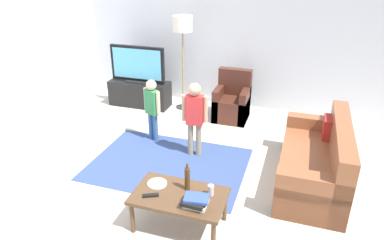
{
  "coord_description": "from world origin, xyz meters",
  "views": [
    {
      "loc": [
        1.4,
        -3.64,
        2.72
      ],
      "look_at": [
        0.0,
        0.6,
        0.65
      ],
      "focal_mm": 32.84,
      "sensor_mm": 36.0,
      "label": 1
    }
  ],
  "objects_px": {
    "bottle": "(187,178)",
    "plate": "(157,184)",
    "tv_stand": "(140,94)",
    "floor_lamp": "(182,29)",
    "tv": "(138,65)",
    "child_near_tv": "(152,105)",
    "book_stack": "(195,201)",
    "couch": "(319,164)",
    "tv_remote": "(151,195)",
    "child_center": "(195,113)",
    "coffee_table": "(179,198)",
    "armchair": "(232,103)",
    "soda_can": "(211,190)"
  },
  "relations": [
    {
      "from": "child_near_tv",
      "to": "plate",
      "type": "relative_size",
      "value": 4.66
    },
    {
      "from": "tv_stand",
      "to": "bottle",
      "type": "xyz_separation_m",
      "value": [
        2.02,
        -2.95,
        0.31
      ]
    },
    {
      "from": "coffee_table",
      "to": "plate",
      "type": "xyz_separation_m",
      "value": [
        -0.3,
        0.1,
        0.06
      ]
    },
    {
      "from": "tv",
      "to": "couch",
      "type": "bearing_deg",
      "value": -26.62
    },
    {
      "from": "bottle",
      "to": "plate",
      "type": "xyz_separation_m",
      "value": [
        -0.35,
        -0.02,
        -0.13
      ]
    },
    {
      "from": "tv",
      "to": "plate",
      "type": "bearing_deg",
      "value": -60.53
    },
    {
      "from": "tv",
      "to": "coffee_table",
      "type": "bearing_deg",
      "value": -57.19
    },
    {
      "from": "floor_lamp",
      "to": "plate",
      "type": "xyz_separation_m",
      "value": [
        0.8,
        -3.12,
        -1.12
      ]
    },
    {
      "from": "tv",
      "to": "soda_can",
      "type": "xyz_separation_m",
      "value": [
        2.29,
        -2.95,
        -0.37
      ]
    },
    {
      "from": "bottle",
      "to": "tv",
      "type": "bearing_deg",
      "value": 124.54
    },
    {
      "from": "tv_stand",
      "to": "child_near_tv",
      "type": "bearing_deg",
      "value": -56.15
    },
    {
      "from": "book_stack",
      "to": "bottle",
      "type": "relative_size",
      "value": 0.85
    },
    {
      "from": "floor_lamp",
      "to": "couch",
      "type": "bearing_deg",
      "value": -36.53
    },
    {
      "from": "couch",
      "to": "tv_stand",
      "type": "bearing_deg",
      "value": 153.1
    },
    {
      "from": "couch",
      "to": "bottle",
      "type": "relative_size",
      "value": 5.55
    },
    {
      "from": "tv",
      "to": "bottle",
      "type": "relative_size",
      "value": 3.39
    },
    {
      "from": "tv",
      "to": "plate",
      "type": "height_order",
      "value": "tv"
    },
    {
      "from": "coffee_table",
      "to": "soda_can",
      "type": "distance_m",
      "value": 0.35
    },
    {
      "from": "tv_stand",
      "to": "book_stack",
      "type": "bearing_deg",
      "value": -55.58
    },
    {
      "from": "couch",
      "to": "child_center",
      "type": "distance_m",
      "value": 1.81
    },
    {
      "from": "child_center",
      "to": "bottle",
      "type": "distance_m",
      "value": 1.48
    },
    {
      "from": "tv",
      "to": "soda_can",
      "type": "bearing_deg",
      "value": -52.22
    },
    {
      "from": "tv",
      "to": "child_near_tv",
      "type": "bearing_deg",
      "value": -55.71
    },
    {
      "from": "couch",
      "to": "child_near_tv",
      "type": "distance_m",
      "value": 2.6
    },
    {
      "from": "book_stack",
      "to": "tv_remote",
      "type": "xyz_separation_m",
      "value": [
        -0.5,
        -0.0,
        -0.04
      ]
    },
    {
      "from": "tv_stand",
      "to": "plate",
      "type": "relative_size",
      "value": 5.45
    },
    {
      "from": "tv_stand",
      "to": "floor_lamp",
      "type": "distance_m",
      "value": 1.57
    },
    {
      "from": "tv",
      "to": "child_center",
      "type": "height_order",
      "value": "tv"
    },
    {
      "from": "coffee_table",
      "to": "bottle",
      "type": "relative_size",
      "value": 3.08
    },
    {
      "from": "child_near_tv",
      "to": "plate",
      "type": "distance_m",
      "value": 1.88
    },
    {
      "from": "child_center",
      "to": "coffee_table",
      "type": "xyz_separation_m",
      "value": [
        0.32,
        -1.54,
        -0.31
      ]
    },
    {
      "from": "child_center",
      "to": "tv_remote",
      "type": "bearing_deg",
      "value": -88.49
    },
    {
      "from": "coffee_table",
      "to": "soda_can",
      "type": "bearing_deg",
      "value": 17.35
    },
    {
      "from": "tv_stand",
      "to": "floor_lamp",
      "type": "relative_size",
      "value": 0.67
    },
    {
      "from": "child_near_tv",
      "to": "floor_lamp",
      "type": "bearing_deg",
      "value": 89.63
    },
    {
      "from": "tv",
      "to": "couch",
      "type": "relative_size",
      "value": 0.61
    },
    {
      "from": "tv_stand",
      "to": "coffee_table",
      "type": "distance_m",
      "value": 3.65
    },
    {
      "from": "soda_can",
      "to": "plate",
      "type": "distance_m",
      "value": 0.62
    },
    {
      "from": "tv_stand",
      "to": "child_near_tv",
      "type": "xyz_separation_m",
      "value": [
        0.86,
        -1.28,
        0.37
      ]
    },
    {
      "from": "child_near_tv",
      "to": "plate",
      "type": "height_order",
      "value": "child_near_tv"
    },
    {
      "from": "couch",
      "to": "soda_can",
      "type": "relative_size",
      "value": 15.0
    },
    {
      "from": "tv_stand",
      "to": "book_stack",
      "type": "relative_size",
      "value": 4.34
    },
    {
      "from": "child_center",
      "to": "book_stack",
      "type": "height_order",
      "value": "child_center"
    },
    {
      "from": "tv",
      "to": "plate",
      "type": "distance_m",
      "value": 3.41
    },
    {
      "from": "couch",
      "to": "child_near_tv",
      "type": "xyz_separation_m",
      "value": [
        -2.54,
        0.45,
        0.33
      ]
    },
    {
      "from": "tv_stand",
      "to": "armchair",
      "type": "distance_m",
      "value": 1.89
    },
    {
      "from": "book_stack",
      "to": "child_near_tv",
      "type": "bearing_deg",
      "value": 124.8
    },
    {
      "from": "floor_lamp",
      "to": "child_near_tv",
      "type": "height_order",
      "value": "floor_lamp"
    },
    {
      "from": "tv_stand",
      "to": "coffee_table",
      "type": "height_order",
      "value": "tv_stand"
    },
    {
      "from": "tv",
      "to": "armchair",
      "type": "distance_m",
      "value": 1.97
    }
  ]
}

